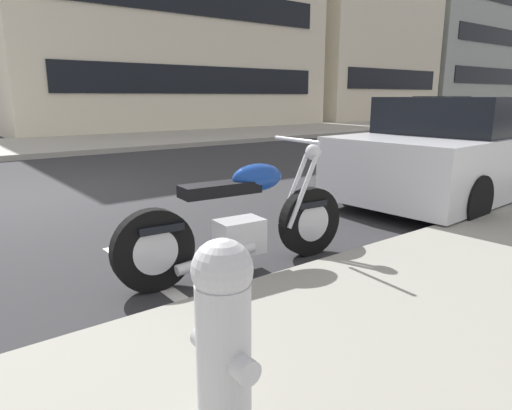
% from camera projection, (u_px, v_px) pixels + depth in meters
% --- Properties ---
extents(ground_plane, '(260.00, 260.00, 0.00)m').
position_uv_depth(ground_plane, '(38.00, 198.00, 6.89)').
color(ground_plane, '#28282B').
extents(sidewalk_far_curb, '(120.00, 5.00, 0.14)m').
position_uv_depth(sidewalk_far_curb, '(300.00, 130.00, 19.50)').
color(sidewalk_far_curb, gray).
rests_on(sidewalk_far_curb, ground).
extents(parking_stall_stripe, '(0.12, 2.20, 0.01)m').
position_uv_depth(parking_stall_stripe, '(156.00, 282.00, 3.77)').
color(parking_stall_stripe, silver).
rests_on(parking_stall_stripe, ground).
extents(parked_motorcycle, '(2.21, 0.62, 1.13)m').
position_uv_depth(parked_motorcycle, '(242.00, 222.00, 3.93)').
color(parked_motorcycle, black).
rests_on(parked_motorcycle, ground).
extents(parked_car_at_intersection, '(4.40, 2.10, 1.48)m').
position_uv_depth(parked_car_at_intersection, '(462.00, 151.00, 6.72)').
color(parked_car_at_intersection, silver).
rests_on(parked_car_at_intersection, ground).
extents(car_opposite_curb, '(4.06, 1.87, 1.48)m').
position_uv_depth(car_opposite_curb, '(441.00, 114.00, 20.32)').
color(car_opposite_curb, '#AD1919').
rests_on(car_opposite_curb, ground).
extents(fire_hydrant, '(0.24, 0.36, 0.83)m').
position_uv_depth(fire_hydrant, '(223.00, 335.00, 1.79)').
color(fire_hydrant, '#B7B7BC').
rests_on(fire_hydrant, sidewalk_near_curb).
extents(townhouse_near_left, '(14.24, 9.81, 9.70)m').
position_uv_depth(townhouse_near_left, '(148.00, 24.00, 21.90)').
color(townhouse_near_left, beige).
rests_on(townhouse_near_left, ground).
extents(townhouse_corner_block, '(9.31, 8.32, 11.02)m').
position_uv_depth(townhouse_corner_block, '(342.00, 30.00, 28.74)').
color(townhouse_corner_block, beige).
rests_on(townhouse_corner_block, ground).
extents(townhouse_behind_pole, '(14.61, 10.88, 13.17)m').
position_uv_depth(townhouse_behind_pole, '(437.00, 31.00, 36.92)').
color(townhouse_behind_pole, '#939993').
rests_on(townhouse_behind_pole, ground).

